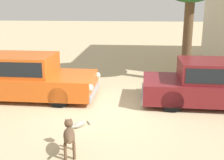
{
  "coord_description": "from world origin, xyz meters",
  "views": [
    {
      "loc": [
        0.86,
        -7.4,
        3.03
      ],
      "look_at": [
        0.21,
        0.2,
        0.9
      ],
      "focal_mm": 44.58,
      "sensor_mm": 36.0,
      "label": 1
    }
  ],
  "objects_px": {
    "parked_sedan_second": "(212,83)",
    "stray_dog_spotted": "(69,134)",
    "parked_sedan_nearest": "(23,76)",
    "stray_cat": "(79,124)"
  },
  "relations": [
    {
      "from": "parked_sedan_second",
      "to": "stray_dog_spotted",
      "type": "height_order",
      "value": "parked_sedan_second"
    },
    {
      "from": "parked_sedan_second",
      "to": "stray_dog_spotted",
      "type": "bearing_deg",
      "value": -136.47
    },
    {
      "from": "stray_dog_spotted",
      "to": "parked_sedan_nearest",
      "type": "bearing_deg",
      "value": 20.27
    },
    {
      "from": "parked_sedan_nearest",
      "to": "parked_sedan_second",
      "type": "distance_m",
      "value": 6.0
    },
    {
      "from": "stray_dog_spotted",
      "to": "parked_sedan_second",
      "type": "bearing_deg",
      "value": -62.4
    },
    {
      "from": "parked_sedan_second",
      "to": "stray_cat",
      "type": "relative_size",
      "value": 7.45
    },
    {
      "from": "parked_sedan_second",
      "to": "stray_cat",
      "type": "bearing_deg",
      "value": -149.59
    },
    {
      "from": "parked_sedan_nearest",
      "to": "stray_cat",
      "type": "bearing_deg",
      "value": -42.82
    },
    {
      "from": "parked_sedan_second",
      "to": "stray_dog_spotted",
      "type": "distance_m",
      "value": 4.9
    },
    {
      "from": "parked_sedan_nearest",
      "to": "stray_cat",
      "type": "height_order",
      "value": "parked_sedan_nearest"
    }
  ]
}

